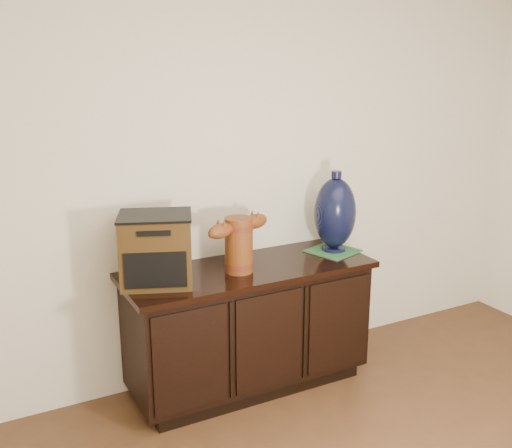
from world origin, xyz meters
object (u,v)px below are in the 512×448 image
terracotta_vessel (239,241)px  tv_radio (156,249)px  spray_can (234,246)px  sideboard (249,326)px  lamp_base (335,213)px

terracotta_vessel → tv_radio: bearing=156.7°
terracotta_vessel → spray_can: (0.06, 0.19, -0.09)m
sideboard → lamp_base: (0.60, 0.01, 0.61)m
terracotta_vessel → tv_radio: (-0.46, 0.04, 0.01)m
sideboard → tv_radio: size_ratio=3.17×
sideboard → spray_can: spray_can is taller
tv_radio → spray_can: 0.56m
spray_can → terracotta_vessel: bearing=-108.6°
terracotta_vessel → lamp_base: lamp_base is taller
sideboard → lamp_base: 0.86m
terracotta_vessel → tv_radio: tv_radio is taller
sideboard → lamp_base: bearing=1.2°
terracotta_vessel → spray_can: size_ratio=2.47×
lamp_base → spray_can: (-0.62, 0.14, -0.16)m
tv_radio → lamp_base: bearing=21.5°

